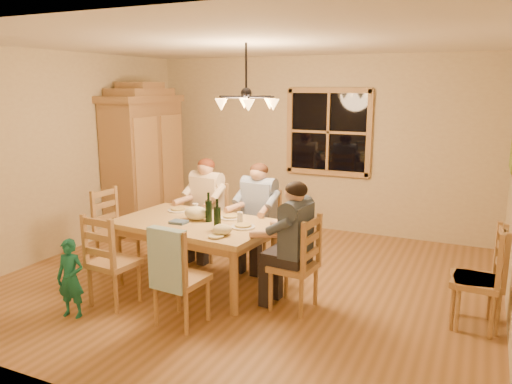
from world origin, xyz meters
The scene contains 31 objects.
floor centered at (0.00, 0.00, 0.00)m, with size 5.50×5.50×0.00m, color olive.
ceiling centered at (0.00, 0.00, 2.70)m, with size 5.50×5.00×0.02m, color white.
wall_back centered at (0.00, 2.50, 1.35)m, with size 5.50×0.02×2.70m, color #CCB890.
wall_left centered at (-2.75, 0.00, 1.35)m, with size 0.02×5.00×2.70m, color #CCB890.
window centered at (0.20, 2.47, 1.55)m, with size 1.30×0.06×1.30m.
chandelier centered at (0.00, 0.00, 2.08)m, with size 0.77×0.68×0.71m.
armoire centered at (-2.42, 1.31, 1.06)m, with size 0.66×1.40×2.30m.
dining_table centered at (-0.47, -0.36, 0.66)m, with size 1.85×1.22×0.76m.
chair_far_left centered at (-0.84, 0.51, 0.30)m, with size 0.47×0.46×0.99m.
chair_far_right centered at (-0.06, 0.44, 0.30)m, with size 0.47×0.46×0.99m.
chair_near_left centered at (-0.98, -1.15, 0.30)m, with size 0.47×0.46×0.99m.
chair_near_right centered at (-0.10, -1.22, 0.30)m, with size 0.47×0.46×0.99m.
chair_end_left centered at (-1.69, -0.25, 0.30)m, with size 0.46×0.47×0.99m.
chair_end_right centered at (0.75, -0.46, 0.30)m, with size 0.46×0.47×0.99m.
adult_woman centered at (-0.84, 0.51, 0.84)m, with size 0.42×0.45×0.87m.
adult_plaid_man centered at (-0.06, 0.44, 0.84)m, with size 0.42×0.45×0.87m.
adult_slate_man centered at (0.75, -0.46, 0.84)m, with size 0.45×0.42×0.87m.
towel centered at (-0.11, -1.41, 0.70)m, with size 0.38×0.10×0.58m, color #9ECBD6.
wine_bottle_a centered at (-0.33, -0.30, 0.93)m, with size 0.08×0.08×0.33m, color black.
wine_bottle_b centered at (-0.08, -0.53, 0.93)m, with size 0.08×0.08×0.33m, color black.
plate_woman centered at (-0.90, -0.05, 0.77)m, with size 0.26×0.26×0.02m, color white.
plate_plaid centered at (-0.16, -0.08, 0.77)m, with size 0.26×0.26×0.02m, color white.
plate_slate centered at (0.13, -0.37, 0.77)m, with size 0.26×0.26×0.02m, color white.
wine_glass_a centered at (-0.61, -0.12, 0.83)m, with size 0.06×0.06×0.14m, color silver.
wine_glass_b centered at (0.05, -0.27, 0.83)m, with size 0.06×0.06×0.14m, color silver.
cap centered at (0.05, -0.68, 0.82)m, with size 0.20×0.20×0.11m, color beige.
napkin centered at (-0.59, -0.51, 0.78)m, with size 0.18×0.14×0.03m, color #476083.
cloth_bundle centered at (-0.49, -0.30, 0.84)m, with size 0.28×0.22×0.15m, color beige.
child centered at (-1.17, -1.55, 0.40)m, with size 0.29×0.19×0.79m, color #197360.
chair_spare_front centered at (2.45, -0.09, 0.30)m, with size 0.49×0.50×0.99m.
chair_spare_back centered at (2.45, -0.11, 0.30)m, with size 0.46×0.48×0.99m.
Camera 1 is at (2.42, -4.97, 2.25)m, focal length 35.00 mm.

